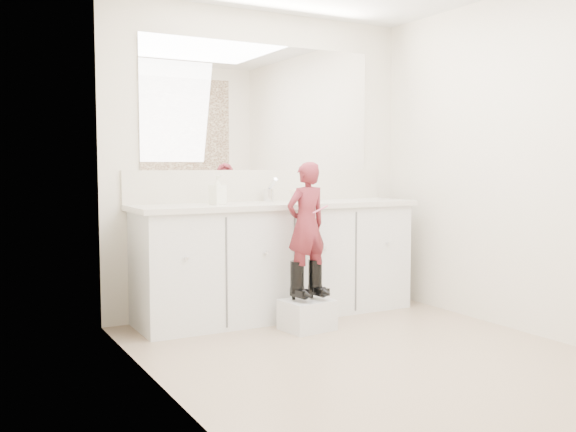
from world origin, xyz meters
TOP-DOWN VIEW (x-y plane):
  - floor at (0.00, 0.00)m, footprint 3.00×3.00m
  - wall_back at (0.00, 1.50)m, footprint 2.60×0.00m
  - wall_left at (-1.30, 0.00)m, footprint 0.00×3.00m
  - wall_right at (1.30, 0.00)m, footprint 0.00×3.00m
  - vanity_cabinet at (0.00, 1.23)m, footprint 2.20×0.55m
  - countertop at (0.00, 1.21)m, footprint 2.28×0.58m
  - backsplash at (0.00, 1.49)m, footprint 2.28×0.03m
  - mirror at (0.00, 1.49)m, footprint 2.00×0.02m
  - faucet at (0.00, 1.38)m, footprint 0.08×0.08m
  - cup at (0.16, 1.21)m, footprint 0.12×0.12m
  - soap_bottle at (-0.51, 1.21)m, footprint 0.12×0.12m
  - step_stool at (-0.02, 0.74)m, footprint 0.37×0.32m
  - boot_left at (-0.09, 0.75)m, footprint 0.12×0.20m
  - boot_right at (0.06, 0.75)m, footprint 0.12×0.20m
  - toddler at (-0.02, 0.75)m, footprint 0.34×0.25m
  - toothbrush at (0.05, 0.68)m, footprint 0.14×0.03m

SIDE VIEW (x-z plane):
  - floor at x=0.00m, z-range 0.00..0.00m
  - step_stool at x=-0.02m, z-range 0.00..0.22m
  - boot_left at x=-0.09m, z-range 0.22..0.50m
  - boot_right at x=0.06m, z-range 0.22..0.50m
  - vanity_cabinet at x=0.00m, z-range 0.00..0.85m
  - toddler at x=-0.02m, z-range 0.32..1.20m
  - toothbrush at x=0.05m, z-range 0.84..0.90m
  - countertop at x=0.00m, z-range 0.85..0.89m
  - faucet at x=0.00m, z-range 0.89..0.99m
  - cup at x=0.16m, z-range 0.89..0.99m
  - soap_bottle at x=-0.51m, z-range 0.89..1.11m
  - backsplash at x=0.00m, z-range 0.89..1.14m
  - wall_back at x=0.00m, z-range -0.10..2.50m
  - wall_left at x=-1.30m, z-range -0.30..2.70m
  - wall_right at x=1.30m, z-range -0.30..2.70m
  - mirror at x=0.00m, z-range 1.14..2.14m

